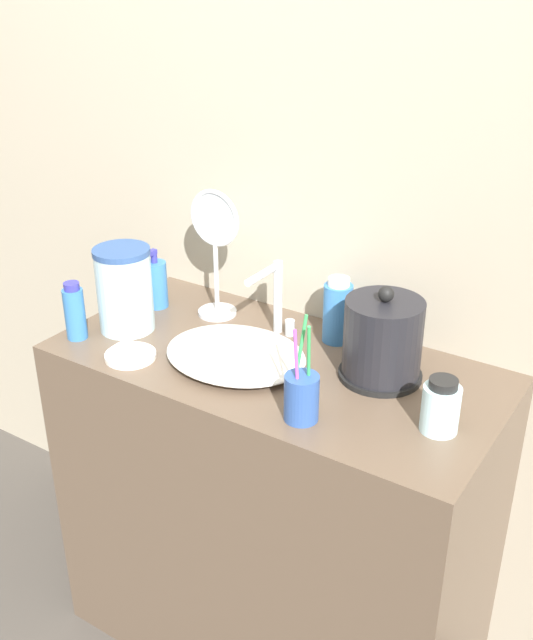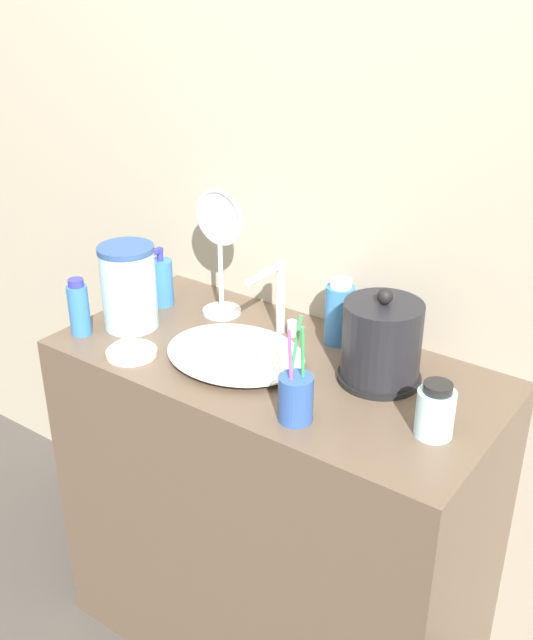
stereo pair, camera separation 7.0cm
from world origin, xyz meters
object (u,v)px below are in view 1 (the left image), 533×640
Objects in this scene: toothbrush_cup at (301,396)px; shampoo_bottle at (441,407)px; hand_cream_bottle at (338,311)px; electric_kettle at (382,342)px; lotion_bottle at (156,284)px; faucet at (276,296)px; vanity_mirror at (215,244)px; water_pitcher at (125,289)px; mouthwash_bottle at (75,312)px.

shampoo_bottle is (0.25, 0.11, 0.00)m from toothbrush_cup.
electric_kettle is at bearing -31.54° from hand_cream_bottle.
lotion_bottle is at bearing 156.95° from toothbrush_cup.
faucet is 0.56× the size of vanity_mirror.
lotion_bottle is 0.50m from hand_cream_bottle.
toothbrush_cup is at bearing -155.26° from shampoo_bottle.
shampoo_bottle is (0.84, -0.14, -0.01)m from lotion_bottle.
hand_cream_bottle is at bearing 25.86° from water_pitcher.
hand_cream_bottle is (0.14, 0.06, -0.03)m from faucet.
vanity_mirror is (0.16, 0.05, 0.13)m from lotion_bottle.
lotion_bottle is 1.40× the size of shampoo_bottle.
shampoo_bottle is at bearing -9.37° from lotion_bottle.
water_pitcher is (0.07, 0.10, 0.04)m from mouthwash_bottle.
faucet is at bearing 5.03° from lotion_bottle.
lotion_bottle is 0.98× the size of hand_cream_bottle.
toothbrush_cup is at bearing -23.05° from lotion_bottle.
shampoo_bottle is at bearing -32.91° from hand_cream_bottle.
vanity_mirror is (-0.43, 0.30, 0.14)m from toothbrush_cup.
faucet reaches higher than mouthwash_bottle.
electric_kettle is 1.50× the size of mouthwash_bottle.
mouthwash_bottle is (-0.05, -0.24, 0.00)m from lotion_bottle.
hand_cream_bottle is 0.49× the size of vanity_mirror.
water_pitcher is (-0.47, -0.23, 0.03)m from hand_cream_bottle.
faucet is 0.52m from shampoo_bottle.
mouthwash_bottle is 0.38m from vanity_mirror.
toothbrush_cup is 0.54m from vanity_mirror.
lotion_bottle is 0.85m from shampoo_bottle.
mouthwash_bottle is at bearing -145.29° from faucet.
mouthwash_bottle is 0.89× the size of hand_cream_bottle.
water_pitcher reaches higher than faucet.
mouthwash_bottle is 0.13m from water_pitcher.
toothbrush_cup is 1.06× the size of water_pitcher.
mouthwash_bottle is (-0.89, -0.11, 0.02)m from shampoo_bottle.
lotion_bottle is 0.48× the size of vanity_mirror.
shampoo_bottle is at bearing -34.08° from electric_kettle.
lotion_bottle is (-0.35, -0.03, -0.04)m from faucet.
faucet is 0.49m from mouthwash_bottle.
shampoo_bottle is at bearing 0.11° from water_pitcher.
electric_kettle reaches higher than hand_cream_bottle.
mouthwash_bottle is at bearing -125.36° from vanity_mirror.
mouthwash_bottle is at bearing -100.43° from lotion_bottle.
water_pitcher is (-0.33, -0.17, 0.00)m from faucet.
vanity_mirror is 1.57× the size of water_pitcher.
lotion_bottle is at bearing 178.81° from electric_kettle.
hand_cream_bottle is (-0.10, 0.34, 0.02)m from toothbrush_cup.
water_pitcher is at bearing -179.89° from shampoo_bottle.
water_pitcher is (-0.63, -0.13, 0.02)m from electric_kettle.
vanity_mirror is (-0.49, 0.06, 0.11)m from electric_kettle.
toothbrush_cup reaches higher than hand_cream_bottle.
hand_cream_bottle is (-0.35, 0.23, 0.02)m from shampoo_bottle.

